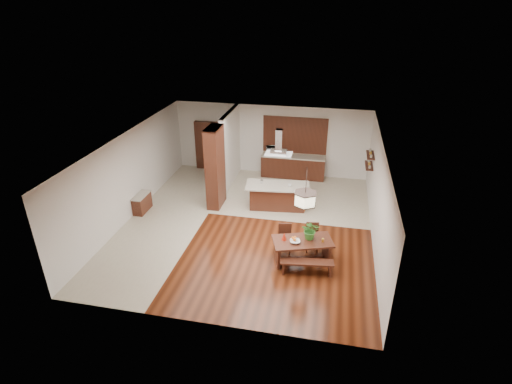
% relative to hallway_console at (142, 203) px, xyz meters
% --- Properties ---
extents(room_shell, '(9.00, 9.04, 2.92)m').
position_rel_hallway_console_xyz_m(room_shell, '(3.81, -0.20, 1.75)').
color(room_shell, '#3B180A').
rests_on(room_shell, ground).
extents(tile_hallway, '(2.50, 9.00, 0.01)m').
position_rel_hallway_console_xyz_m(tile_hallway, '(1.06, -0.20, -0.31)').
color(tile_hallway, beige).
rests_on(tile_hallway, ground).
extents(tile_kitchen, '(5.50, 4.00, 0.01)m').
position_rel_hallway_console_xyz_m(tile_kitchen, '(5.06, 2.30, -0.31)').
color(tile_kitchen, beige).
rests_on(tile_kitchen, ground).
extents(soffit_band, '(8.00, 9.00, 0.02)m').
position_rel_hallway_console_xyz_m(soffit_band, '(3.81, -0.20, 2.57)').
color(soffit_band, '#371F0D').
rests_on(soffit_band, room_shell).
extents(partition_pier, '(0.45, 1.00, 2.90)m').
position_rel_hallway_console_xyz_m(partition_pier, '(2.41, 1.00, 1.14)').
color(partition_pier, '#32160E').
rests_on(partition_pier, ground).
extents(partition_stub, '(0.18, 2.40, 2.90)m').
position_rel_hallway_console_xyz_m(partition_stub, '(2.41, 3.10, 1.14)').
color(partition_stub, silver).
rests_on(partition_stub, ground).
extents(hallway_console, '(0.37, 0.88, 0.63)m').
position_rel_hallway_console_xyz_m(hallway_console, '(0.00, 0.00, 0.00)').
color(hallway_console, '#32160E').
rests_on(hallway_console, ground).
extents(hallway_doorway, '(1.10, 0.20, 2.10)m').
position_rel_hallway_console_xyz_m(hallway_doorway, '(1.11, 4.20, 0.74)').
color(hallway_doorway, '#32160E').
rests_on(hallway_doorway, ground).
extents(rear_counter, '(2.60, 0.62, 0.95)m').
position_rel_hallway_console_xyz_m(rear_counter, '(4.81, 4.00, 0.16)').
color(rear_counter, '#32160E').
rests_on(rear_counter, ground).
extents(kitchen_window, '(2.60, 0.08, 1.50)m').
position_rel_hallway_console_xyz_m(kitchen_window, '(4.81, 4.26, 1.44)').
color(kitchen_window, '#A46731').
rests_on(kitchen_window, room_shell).
extents(shelf_lower, '(0.26, 0.90, 0.04)m').
position_rel_hallway_console_xyz_m(shelf_lower, '(7.68, 2.40, 1.08)').
color(shelf_lower, '#32160E').
rests_on(shelf_lower, room_shell).
extents(shelf_upper, '(0.26, 0.90, 0.04)m').
position_rel_hallway_console_xyz_m(shelf_upper, '(7.68, 2.40, 1.49)').
color(shelf_upper, '#32160E').
rests_on(shelf_upper, room_shell).
extents(dining_table, '(1.82, 1.30, 0.69)m').
position_rel_hallway_console_xyz_m(dining_table, '(5.77, -1.82, 0.19)').
color(dining_table, '#32160E').
rests_on(dining_table, ground).
extents(dining_bench, '(1.47, 0.49, 0.41)m').
position_rel_hallway_console_xyz_m(dining_bench, '(5.96, -2.38, -0.11)').
color(dining_bench, '#32160E').
rests_on(dining_bench, ground).
extents(dining_chair_left, '(0.43, 0.43, 0.87)m').
position_rel_hallway_console_xyz_m(dining_chair_left, '(5.23, -1.47, 0.12)').
color(dining_chair_left, '#32160E').
rests_on(dining_chair_left, ground).
extents(dining_chair_right, '(0.42, 0.42, 0.85)m').
position_rel_hallway_console_xyz_m(dining_chair_right, '(6.01, -1.21, 0.11)').
color(dining_chair_right, '#32160E').
rests_on(dining_chair_right, ground).
extents(pendant_lantern, '(0.64, 0.64, 1.31)m').
position_rel_hallway_console_xyz_m(pendant_lantern, '(5.77, -1.82, 1.93)').
color(pendant_lantern, beige).
rests_on(pendant_lantern, room_shell).
extents(foliage_plant, '(0.51, 0.45, 0.55)m').
position_rel_hallway_console_xyz_m(foliage_plant, '(5.96, -1.67, 0.64)').
color(foliage_plant, '#2E6F25').
rests_on(foliage_plant, dining_table).
extents(fruit_bowl, '(0.34, 0.34, 0.07)m').
position_rel_hallway_console_xyz_m(fruit_bowl, '(5.57, -1.96, 0.41)').
color(fruit_bowl, beige).
rests_on(fruit_bowl, dining_table).
extents(napkin_cone, '(0.15, 0.15, 0.22)m').
position_rel_hallway_console_xyz_m(napkin_cone, '(5.26, -1.88, 0.48)').
color(napkin_cone, red).
rests_on(napkin_cone, dining_table).
extents(gold_ornament, '(0.09, 0.09, 0.10)m').
position_rel_hallway_console_xyz_m(gold_ornament, '(6.32, -1.77, 0.42)').
color(gold_ornament, gold).
rests_on(gold_ornament, dining_table).
extents(kitchen_island, '(2.29, 1.18, 0.91)m').
position_rel_hallway_console_xyz_m(kitchen_island, '(4.60, 1.21, 0.15)').
color(kitchen_island, '#32160E').
rests_on(kitchen_island, ground).
extents(range_hood, '(0.90, 0.55, 0.87)m').
position_rel_hallway_console_xyz_m(range_hood, '(4.60, 1.21, 2.15)').
color(range_hood, silver).
rests_on(range_hood, room_shell).
extents(island_cup, '(0.15, 0.15, 0.10)m').
position_rel_hallway_console_xyz_m(island_cup, '(5.02, 1.15, 0.64)').
color(island_cup, silver).
rests_on(island_cup, kitchen_island).
extents(microwave, '(0.71, 0.59, 0.33)m').
position_rel_hallway_console_xyz_m(microwave, '(3.99, 4.01, 0.80)').
color(microwave, '#B7B9BE').
rests_on(microwave, rear_counter).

